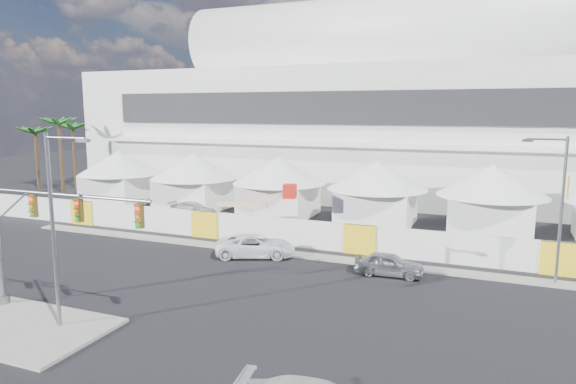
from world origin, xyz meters
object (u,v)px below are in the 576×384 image
at_px(boom_lift, 234,218).
at_px(traffic_mast, 30,234).
at_px(lot_car_c, 193,210).
at_px(streetlight_median, 56,218).
at_px(sedan_silver, 389,264).
at_px(streetlight_curb, 559,200).
at_px(pickup_curb, 255,246).

bearing_deg(boom_lift, traffic_mast, -105.08).
relative_size(lot_car_c, streetlight_median, 0.54).
relative_size(streetlight_median, boom_lift, 1.09).
bearing_deg(lot_car_c, boom_lift, -116.94).
bearing_deg(boom_lift, sedan_silver, -37.10).
bearing_deg(lot_car_c, streetlight_median, -158.30).
height_order(sedan_silver, lot_car_c, sedan_silver).
relative_size(sedan_silver, streetlight_curb, 0.49).
xyz_separation_m(sedan_silver, pickup_curb, (-8.97, 0.56, 0.04)).
height_order(pickup_curb, streetlight_median, streetlight_median).
height_order(traffic_mast, boom_lift, traffic_mast).
bearing_deg(pickup_curb, traffic_mast, 134.44).
xyz_separation_m(sedan_silver, streetlight_median, (-11.87, -12.91, 4.36)).
distance_m(pickup_curb, lot_car_c, 14.16).
distance_m(lot_car_c, streetlight_median, 24.44).
relative_size(traffic_mast, boom_lift, 1.21).
distance_m(traffic_mast, streetlight_median, 3.14).
relative_size(traffic_mast, streetlight_median, 1.12).
relative_size(lot_car_c, boom_lift, 0.59).
relative_size(sedan_silver, streetlight_median, 0.47).
height_order(streetlight_median, streetlight_curb, streetlight_median).
bearing_deg(traffic_mast, sedan_silver, 39.27).
distance_m(sedan_silver, lot_car_c, 21.99).
relative_size(lot_car_c, traffic_mast, 0.48).
distance_m(pickup_curb, traffic_mast, 14.07).
xyz_separation_m(traffic_mast, streetlight_curb, (23.32, 13.79, 0.92)).
distance_m(sedan_silver, streetlight_curb, 9.79).
relative_size(pickup_curb, boom_lift, 0.67).
xyz_separation_m(streetlight_curb, boom_lift, (-22.33, 4.55, -3.74)).
height_order(streetlight_median, boom_lift, streetlight_median).
relative_size(lot_car_c, streetlight_curb, 0.56).
height_order(lot_car_c, streetlight_curb, streetlight_curb).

